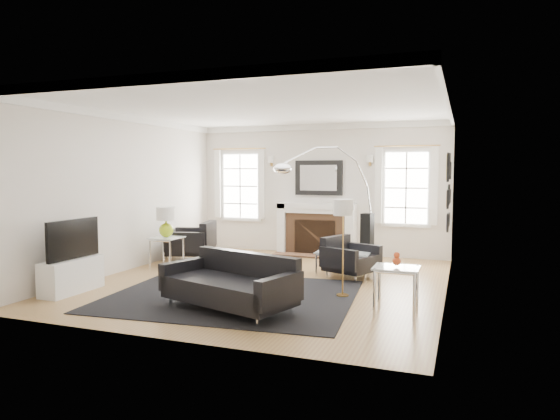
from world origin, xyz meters
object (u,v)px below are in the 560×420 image
at_px(sofa, 232,285).
at_px(gourd_lamp, 166,220).
at_px(coffee_table, 346,252).
at_px(armchair_right, 348,259).
at_px(armchair_left, 193,242).
at_px(fireplace, 316,230).
at_px(arc_floor_lamp, 329,201).

relative_size(sofa, gourd_lamp, 3.49).
height_order(sofa, gourd_lamp, gourd_lamp).
relative_size(coffee_table, gourd_lamp, 1.63).
relative_size(sofa, armchair_right, 1.88).
distance_m(armchair_left, coffee_table, 3.18).
bearing_deg(coffee_table, fireplace, 121.26).
bearing_deg(gourd_lamp, armchair_left, 85.79).
xyz_separation_m(fireplace, coffee_table, (1.04, -1.71, -0.17)).
distance_m(fireplace, sofa, 4.49).
xyz_separation_m(gourd_lamp, arc_floor_lamp, (2.86, 0.89, 0.36)).
height_order(fireplace, armchair_left, fireplace).
height_order(armchair_left, arc_floor_lamp, arc_floor_lamp).
bearing_deg(sofa, coffee_table, 72.61).
height_order(fireplace, armchair_right, fireplace).
height_order(fireplace, arc_floor_lamp, arc_floor_lamp).
xyz_separation_m(coffee_table, gourd_lamp, (-3.24, -0.66, 0.52)).
bearing_deg(fireplace, armchair_right, -60.10).
distance_m(armchair_left, arc_floor_lamp, 2.94).
bearing_deg(sofa, arc_floor_lamp, 80.71).
xyz_separation_m(sofa, arc_floor_lamp, (0.49, 3.01, 0.94)).
xyz_separation_m(fireplace, gourd_lamp, (-2.20, -2.37, 0.35)).
bearing_deg(gourd_lamp, armchair_right, 6.45).
distance_m(fireplace, coffee_table, 2.01).
relative_size(coffee_table, arc_floor_lamp, 0.39).
height_order(armchair_right, coffee_table, armchair_right).
xyz_separation_m(armchair_right, arc_floor_lamp, (-0.48, 0.52, 0.94)).
relative_size(fireplace, coffee_table, 1.85).
bearing_deg(armchair_right, fireplace, 119.90).
bearing_deg(fireplace, gourd_lamp, -132.89).
relative_size(armchair_right, coffee_table, 1.14).
height_order(coffee_table, gourd_lamp, gourd_lamp).
xyz_separation_m(armchair_left, arc_floor_lamp, (2.80, 0.03, 0.89)).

